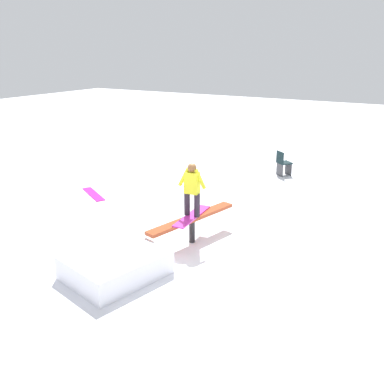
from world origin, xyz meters
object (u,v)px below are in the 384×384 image
(backpack_on_snow, at_px, (196,182))
(folding_chair, at_px, (283,164))
(main_rider_on_rail, at_px, (192,192))
(rail_feature, at_px, (192,220))
(loose_snowboard_magenta, at_px, (93,194))

(backpack_on_snow, bearing_deg, folding_chair, -74.81)
(main_rider_on_rail, distance_m, backpack_on_snow, 4.36)
(rail_feature, height_order, backpack_on_snow, rail_feature)
(main_rider_on_rail, bearing_deg, rail_feature, 0.00)
(main_rider_on_rail, xyz_separation_m, loose_snowboard_magenta, (1.42, 4.39, -1.24))
(loose_snowboard_magenta, bearing_deg, backpack_on_snow, -106.64)
(rail_feature, xyz_separation_m, main_rider_on_rail, (0.00, 0.00, 0.70))
(backpack_on_snow, bearing_deg, loose_snowboard_magenta, 95.33)
(folding_chair, bearing_deg, rail_feature, 129.34)
(folding_chair, xyz_separation_m, backpack_on_snow, (-2.74, 2.01, -0.24))
(folding_chair, relative_size, backpack_on_snow, 2.59)
(rail_feature, bearing_deg, main_rider_on_rail, 0.00)
(loose_snowboard_magenta, relative_size, folding_chair, 1.64)
(folding_chair, bearing_deg, backpack_on_snow, 93.08)
(rail_feature, height_order, main_rider_on_rail, main_rider_on_rail)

